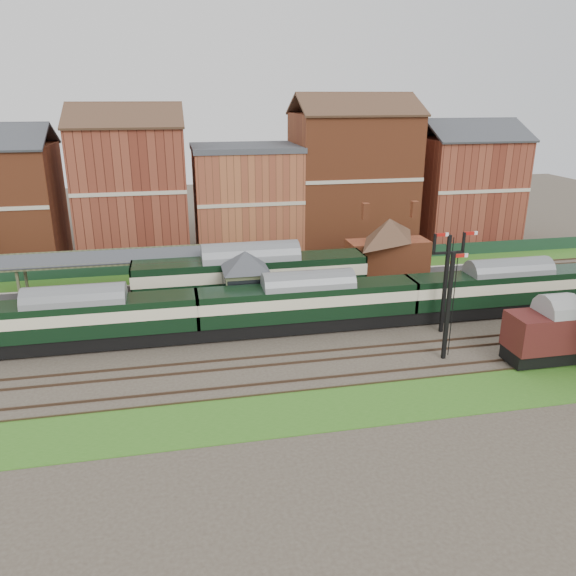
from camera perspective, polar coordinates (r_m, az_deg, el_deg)
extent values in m
plane|color=#473D33|center=(45.47, 0.10, -4.41)|extent=(160.00, 160.00, 0.00)
cube|color=#2D6619|center=(60.24, -2.98, 1.59)|extent=(90.00, 4.50, 0.06)
cube|color=#2D6619|center=(35.09, 4.16, -12.05)|extent=(90.00, 5.00, 0.06)
cube|color=#193823|center=(61.92, -3.27, 2.77)|extent=(90.00, 0.12, 1.50)
cube|color=#2D2D2D|center=(53.68, -7.25, -0.24)|extent=(55.00, 3.40, 1.00)
cube|color=#657B57|center=(47.54, -4.24, -1.83)|extent=(3.40, 3.20, 2.40)
cube|color=#474D30|center=(46.80, -4.30, 0.69)|extent=(3.60, 3.40, 2.00)
pyramid|color=#383A3F|center=(46.26, -4.36, 2.80)|extent=(5.40, 5.40, 1.60)
cube|color=maroon|center=(49.14, 5.05, -1.27)|extent=(3.00, 2.40, 2.20)
cube|color=#4C3323|center=(48.06, 5.32, 0.09)|extent=(3.20, 1.34, 0.79)
cube|color=#4C3323|center=(49.24, 4.89, 0.57)|extent=(3.20, 1.34, 0.79)
cube|color=#9A4827|center=(56.68, 10.05, 3.06)|extent=(8.00, 3.00, 3.50)
pyramid|color=#4C3323|center=(55.98, 10.22, 5.86)|extent=(8.10, 8.10, 2.20)
cube|color=#9A4827|center=(55.00, 7.81, 6.29)|extent=(0.60, 0.60, 1.60)
cube|color=#9A4827|center=(56.83, 12.61, 6.42)|extent=(0.60, 0.60, 1.60)
cube|color=#474D30|center=(53.39, -25.72, 0.34)|extent=(0.22, 0.22, 3.40)
cube|color=#474D30|center=(54.78, -2.24, 2.72)|extent=(0.22, 0.22, 3.40)
cube|color=#383A3F|center=(51.51, -14.02, 3.28)|extent=(26.00, 1.99, 0.90)
cube|color=#383A3F|center=(53.34, -13.96, 3.83)|extent=(26.00, 1.99, 0.90)
cube|color=#474D30|center=(52.32, -14.03, 3.96)|extent=(26.00, 0.20, 0.20)
cube|color=black|center=(45.69, 15.67, 0.33)|extent=(0.25, 0.25, 8.00)
cube|color=black|center=(44.95, 15.96, 3.47)|extent=(2.60, 0.18, 0.18)
cube|color=#B2140F|center=(44.30, 15.38, 5.24)|extent=(1.10, 0.08, 0.25)
cube|color=#B2140F|center=(45.42, 18.10, 5.32)|extent=(1.10, 0.08, 0.25)
cube|color=black|center=(41.05, 15.96, -1.83)|extent=(0.25, 0.25, 8.00)
cube|color=#B2140F|center=(40.18, 17.14, 3.17)|extent=(1.10, 0.08, 0.25)
cube|color=maroon|center=(66.83, -15.54, 9.27)|extent=(12.00, 10.00, 15.00)
cube|color=#A95C36|center=(67.47, -4.24, 8.70)|extent=(12.00, 10.00, 12.00)
cube|color=#9A4827|center=(69.97, 6.51, 10.67)|extent=(14.00, 10.00, 16.00)
cube|color=maroon|center=(76.13, 17.43, 9.47)|extent=(12.00, 10.00, 13.00)
cube|color=black|center=(45.04, -20.33, -4.96)|extent=(17.54, 2.46, 1.07)
cube|color=black|center=(44.37, -20.59, -2.83)|extent=(17.54, 2.73, 2.53)
cube|color=beige|center=(44.27, -20.64, -2.47)|extent=(17.56, 2.77, 0.88)
cube|color=slate|center=(43.89, -20.81, -1.12)|extent=(17.54, 2.73, 0.58)
cube|color=black|center=(45.51, 2.01, -3.45)|extent=(17.54, 2.46, 1.07)
cube|color=black|center=(44.85, 2.04, -1.32)|extent=(17.54, 2.73, 2.53)
cube|color=beige|center=(44.75, 2.04, -0.96)|extent=(17.56, 2.77, 0.88)
cube|color=slate|center=(44.38, 2.06, 0.38)|extent=(17.54, 2.73, 0.58)
cube|color=black|center=(52.24, 21.07, -1.74)|extent=(17.54, 2.46, 1.07)
cube|color=black|center=(51.67, 21.31, 0.13)|extent=(17.54, 2.73, 2.53)
cube|color=beige|center=(51.58, 21.35, 0.45)|extent=(17.56, 2.77, 0.88)
cube|color=slate|center=(51.26, 21.50, 1.62)|extent=(17.54, 2.73, 0.58)
cube|color=black|center=(50.80, -3.75, -0.91)|extent=(20.63, 2.89, 1.26)
cube|color=black|center=(50.12, -3.80, 1.37)|extent=(20.63, 3.21, 2.98)
cube|color=beige|center=(50.01, -3.81, 1.76)|extent=(20.65, 3.25, 1.03)
cube|color=slate|center=(49.64, -3.84, 3.20)|extent=(20.63, 3.21, 0.69)
cube|color=black|center=(44.45, 25.04, -6.01)|extent=(6.46, 2.38, 0.97)
cube|color=#451316|center=(43.78, 25.36, -3.89)|extent=(6.46, 2.80, 2.59)
cube|color=gray|center=(43.29, 25.63, -2.16)|extent=(6.46, 2.80, 0.47)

